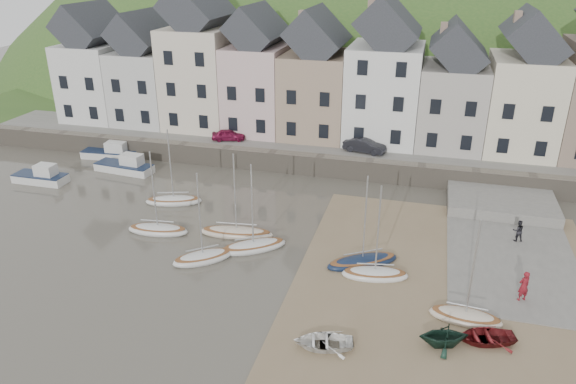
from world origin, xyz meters
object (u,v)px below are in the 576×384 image
(person_dark, at_px, (518,231))
(car_right, at_px, (365,146))
(person_red, at_px, (524,286))
(rowboat_white, at_px, (323,341))
(rowboat_green, at_px, (444,335))
(sailboat_0, at_px, (174,200))
(car_left, at_px, (229,135))
(rowboat_red, at_px, (485,336))

(person_dark, distance_m, car_right, 16.41)
(person_red, height_order, car_right, car_right)
(rowboat_white, distance_m, rowboat_green, 6.03)
(sailboat_0, xyz_separation_m, person_red, (24.94, -6.93, 0.79))
(rowboat_white, xyz_separation_m, person_dark, (10.61, 14.05, 0.52))
(car_left, bearing_deg, person_dark, -129.82)
(rowboat_green, xyz_separation_m, person_dark, (4.82, 12.44, 0.18))
(person_red, bearing_deg, rowboat_green, 21.01)
(car_left, bearing_deg, rowboat_green, -155.20)
(rowboat_red, height_order, person_dark, person_dark)
(sailboat_0, relative_size, car_right, 1.65)
(rowboat_green, bearing_deg, car_right, -179.66)
(rowboat_white, height_order, person_red, person_red)
(car_left, height_order, car_right, car_right)
(rowboat_red, xyz_separation_m, car_left, (-22.40, 22.62, 1.77))
(car_left, distance_m, car_right, 13.12)
(rowboat_green, height_order, rowboat_red, rowboat_green)
(person_dark, bearing_deg, car_left, -36.25)
(sailboat_0, distance_m, person_dark, 25.49)
(rowboat_white, distance_m, person_dark, 17.62)
(rowboat_red, bearing_deg, car_right, -173.36)
(person_red, bearing_deg, car_right, -87.19)
(rowboat_green, bearing_deg, rowboat_white, -91.14)
(sailboat_0, relative_size, rowboat_white, 2.10)
(car_right, bearing_deg, car_left, 101.83)
(rowboat_white, relative_size, rowboat_red, 1.01)
(sailboat_0, height_order, car_left, sailboat_0)
(sailboat_0, distance_m, person_red, 25.90)
(rowboat_green, distance_m, person_dark, 13.34)
(rowboat_green, bearing_deg, rowboat_red, 96.83)
(sailboat_0, height_order, person_dark, sailboat_0)
(car_left, bearing_deg, rowboat_red, -151.30)
(person_red, bearing_deg, rowboat_white, 4.63)
(rowboat_white, height_order, rowboat_red, rowboat_white)
(rowboat_white, xyz_separation_m, rowboat_green, (5.80, 1.61, 0.34))
(person_red, xyz_separation_m, car_right, (-11.49, 18.39, 1.18))
(rowboat_white, bearing_deg, rowboat_green, 92.94)
(rowboat_white, bearing_deg, car_left, -162.59)
(rowboat_green, xyz_separation_m, car_left, (-20.33, 23.53, 1.43))
(sailboat_0, bearing_deg, car_left, 88.30)
(sailboat_0, distance_m, rowboat_white, 20.20)
(rowboat_white, height_order, car_left, car_left)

